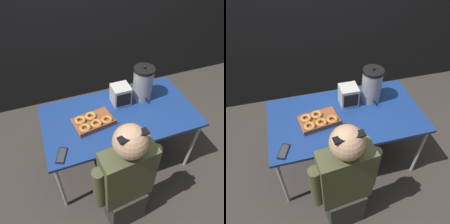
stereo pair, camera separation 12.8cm
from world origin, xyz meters
TOP-DOWN VIEW (x-y plane):
  - ground_plane at (0.00, 0.00)m, footprint 12.00×12.00m
  - back_wall at (0.00, 1.31)m, footprint 6.00×0.11m
  - folding_table at (0.00, 0.00)m, footprint 1.44×0.77m
  - donut_box at (-0.27, -0.02)m, footprint 0.39×0.29m
  - coffee_urn at (0.30, 0.16)m, footprint 0.20×0.22m
  - cell_phone at (-0.60, -0.27)m, footprint 0.12×0.16m
  - space_heater at (0.07, 0.16)m, footprint 0.17×0.17m
  - person_seated at (-0.18, -0.61)m, footprint 0.53×0.24m

SIDE VIEW (x-z plane):
  - ground_plane at x=0.00m, z-range 0.00..0.00m
  - person_seated at x=-0.18m, z-range -0.01..1.22m
  - folding_table at x=0.00m, z-range 0.31..1.03m
  - cell_phone at x=-0.60m, z-range 0.71..0.72m
  - donut_box at x=-0.27m, z-range 0.71..0.76m
  - space_heater at x=0.07m, z-range 0.71..0.91m
  - coffee_urn at x=0.30m, z-range 0.70..1.07m
  - back_wall at x=0.00m, z-range 0.00..2.55m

